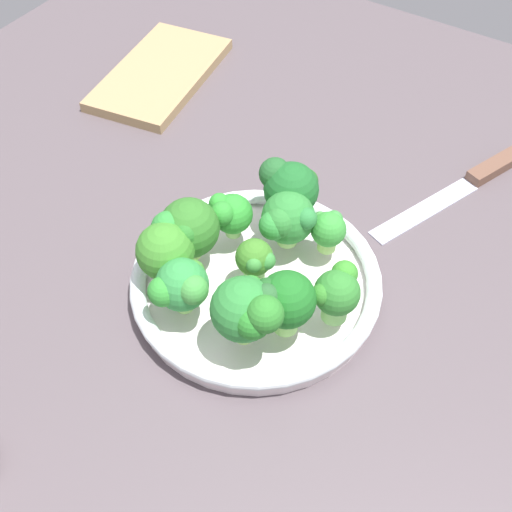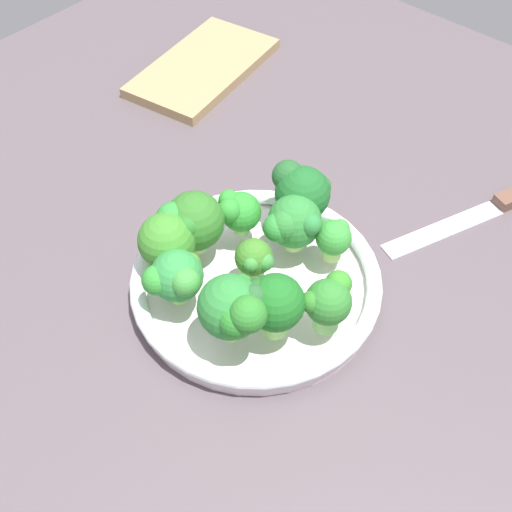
{
  "view_description": "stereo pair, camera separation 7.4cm",
  "coord_description": "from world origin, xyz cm",
  "px_view_note": "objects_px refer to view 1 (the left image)",
  "views": [
    {
      "loc": [
        42.63,
        28.51,
        62.0
      ],
      "look_at": [
        1.46,
        2.0,
        6.23
      ],
      "focal_mm": 48.28,
      "sensor_mm": 36.0,
      "label": 1
    },
    {
      "loc": [
        38.16,
        34.42,
        62.0
      ],
      "look_at": [
        1.46,
        2.0,
        6.23
      ],
      "focal_mm": 48.28,
      "sensor_mm": 36.0,
      "label": 2
    }
  ],
  "objects_px": {
    "broccoli_floret_0": "(290,187)",
    "knife": "(471,181)",
    "bowl": "(256,283)",
    "broccoli_floret_2": "(329,228)",
    "broccoli_floret_6": "(255,260)",
    "broccoli_floret_5": "(247,311)",
    "cutting_board": "(160,74)",
    "broccoli_floret_9": "(337,292)",
    "broccoli_floret_3": "(284,300)",
    "broccoli_floret_8": "(168,246)",
    "broccoli_floret_1": "(182,286)",
    "broccoli_floret_7": "(286,220)",
    "broccoli_floret_4": "(230,213)",
    "broccoli_floret_10": "(186,229)"
  },
  "relations": [
    {
      "from": "broccoli_floret_0",
      "to": "broccoli_floret_9",
      "type": "height_order",
      "value": "broccoli_floret_0"
    },
    {
      "from": "broccoli_floret_3",
      "to": "broccoli_floret_6",
      "type": "distance_m",
      "value": 0.07
    },
    {
      "from": "broccoli_floret_3",
      "to": "broccoli_floret_9",
      "type": "height_order",
      "value": "broccoli_floret_3"
    },
    {
      "from": "broccoli_floret_1",
      "to": "knife",
      "type": "height_order",
      "value": "broccoli_floret_1"
    },
    {
      "from": "broccoli_floret_1",
      "to": "broccoli_floret_2",
      "type": "bearing_deg",
      "value": 152.71
    },
    {
      "from": "broccoli_floret_0",
      "to": "broccoli_floret_7",
      "type": "distance_m",
      "value": 0.05
    },
    {
      "from": "broccoli_floret_5",
      "to": "broccoli_floret_10",
      "type": "bearing_deg",
      "value": -116.86
    },
    {
      "from": "broccoli_floret_7",
      "to": "broccoli_floret_1",
      "type": "bearing_deg",
      "value": -16.71
    },
    {
      "from": "broccoli_floret_2",
      "to": "cutting_board",
      "type": "distance_m",
      "value": 0.45
    },
    {
      "from": "broccoli_floret_5",
      "to": "broccoli_floret_9",
      "type": "xyz_separation_m",
      "value": [
        -0.08,
        0.06,
        -0.01
      ]
    },
    {
      "from": "broccoli_floret_8",
      "to": "knife",
      "type": "relative_size",
      "value": 0.29
    },
    {
      "from": "bowl",
      "to": "broccoli_floret_7",
      "type": "height_order",
      "value": "broccoli_floret_7"
    },
    {
      "from": "broccoli_floret_0",
      "to": "broccoli_floret_4",
      "type": "relative_size",
      "value": 1.33
    },
    {
      "from": "bowl",
      "to": "knife",
      "type": "height_order",
      "value": "bowl"
    },
    {
      "from": "broccoli_floret_10",
      "to": "cutting_board",
      "type": "relative_size",
      "value": 0.32
    },
    {
      "from": "broccoli_floret_0",
      "to": "broccoli_floret_1",
      "type": "distance_m",
      "value": 0.18
    },
    {
      "from": "broccoli_floret_6",
      "to": "broccoli_floret_8",
      "type": "bearing_deg",
      "value": -61.88
    },
    {
      "from": "bowl",
      "to": "knife",
      "type": "relative_size",
      "value": 1.1
    },
    {
      "from": "broccoli_floret_0",
      "to": "knife",
      "type": "distance_m",
      "value": 0.27
    },
    {
      "from": "bowl",
      "to": "broccoli_floret_10",
      "type": "xyz_separation_m",
      "value": [
        0.02,
        -0.08,
        0.06
      ]
    },
    {
      "from": "knife",
      "to": "broccoli_floret_5",
      "type": "bearing_deg",
      "value": -14.44
    },
    {
      "from": "bowl",
      "to": "broccoli_floret_3",
      "type": "relative_size",
      "value": 3.68
    },
    {
      "from": "broccoli_floret_1",
      "to": "bowl",
      "type": "bearing_deg",
      "value": 155.69
    },
    {
      "from": "broccoli_floret_9",
      "to": "broccoli_floret_0",
      "type": "bearing_deg",
      "value": -130.79
    },
    {
      "from": "broccoli_floret_7",
      "to": "broccoli_floret_9",
      "type": "relative_size",
      "value": 1.11
    },
    {
      "from": "knife",
      "to": "broccoli_floret_8",
      "type": "bearing_deg",
      "value": -31.68
    },
    {
      "from": "broccoli_floret_6",
      "to": "bowl",
      "type": "bearing_deg",
      "value": -153.52
    },
    {
      "from": "broccoli_floret_9",
      "to": "broccoli_floret_4",
      "type": "bearing_deg",
      "value": -103.49
    },
    {
      "from": "bowl",
      "to": "broccoli_floret_5",
      "type": "xyz_separation_m",
      "value": [
        0.08,
        0.04,
        0.07
      ]
    },
    {
      "from": "broccoli_floret_8",
      "to": "knife",
      "type": "bearing_deg",
      "value": 148.32
    },
    {
      "from": "broccoli_floret_3",
      "to": "cutting_board",
      "type": "relative_size",
      "value": 0.32
    },
    {
      "from": "bowl",
      "to": "broccoli_floret_7",
      "type": "xyz_separation_m",
      "value": [
        -0.06,
        0.0,
        0.06
      ]
    },
    {
      "from": "broccoli_floret_1",
      "to": "knife",
      "type": "bearing_deg",
      "value": 155.44
    },
    {
      "from": "bowl",
      "to": "broccoli_floret_6",
      "type": "xyz_separation_m",
      "value": [
        0.01,
        0.0,
        0.05
      ]
    },
    {
      "from": "broccoli_floret_10",
      "to": "knife",
      "type": "height_order",
      "value": "broccoli_floret_10"
    },
    {
      "from": "broccoli_floret_1",
      "to": "broccoli_floret_7",
      "type": "bearing_deg",
      "value": 163.29
    },
    {
      "from": "bowl",
      "to": "broccoli_floret_2",
      "type": "relative_size",
      "value": 5.54
    },
    {
      "from": "broccoli_floret_5",
      "to": "cutting_board",
      "type": "distance_m",
      "value": 0.54
    },
    {
      "from": "broccoli_floret_8",
      "to": "knife",
      "type": "distance_m",
      "value": 0.42
    },
    {
      "from": "broccoli_floret_6",
      "to": "broccoli_floret_8",
      "type": "relative_size",
      "value": 0.73
    },
    {
      "from": "broccoli_floret_6",
      "to": "broccoli_floret_3",
      "type": "bearing_deg",
      "value": 55.79
    },
    {
      "from": "broccoli_floret_4",
      "to": "broccoli_floret_9",
      "type": "bearing_deg",
      "value": 76.51
    },
    {
      "from": "broccoli_floret_4",
      "to": "broccoli_floret_1",
      "type": "bearing_deg",
      "value": 9.93
    },
    {
      "from": "broccoli_floret_3",
      "to": "bowl",
      "type": "bearing_deg",
      "value": -126.6
    },
    {
      "from": "broccoli_floret_8",
      "to": "broccoli_floret_9",
      "type": "xyz_separation_m",
      "value": [
        -0.05,
        0.18,
        -0.01
      ]
    },
    {
      "from": "broccoli_floret_3",
      "to": "broccoli_floret_9",
      "type": "relative_size",
      "value": 1.21
    },
    {
      "from": "broccoli_floret_0",
      "to": "broccoli_floret_2",
      "type": "distance_m",
      "value": 0.07
    },
    {
      "from": "broccoli_floret_6",
      "to": "knife",
      "type": "relative_size",
      "value": 0.21
    },
    {
      "from": "broccoli_floret_0",
      "to": "broccoli_floret_5",
      "type": "distance_m",
      "value": 0.19
    },
    {
      "from": "broccoli_floret_0",
      "to": "broccoli_floret_3",
      "type": "bearing_deg",
      "value": 28.78
    }
  ]
}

